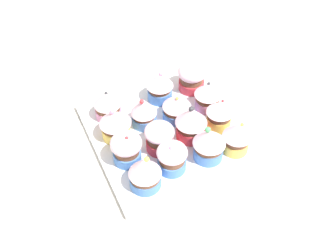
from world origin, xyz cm
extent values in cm
cube|color=beige|center=(0.00, 0.00, -1.50)|extent=(180.00, 180.00, 3.00)
cube|color=silver|center=(0.00, 0.00, 0.60)|extent=(32.05, 32.05, 1.20)
cylinder|color=#477AC6|center=(-9.99, -11.02, 2.35)|extent=(6.09, 6.09, 2.30)
cylinder|color=brown|center=(-9.99, -11.02, 4.07)|extent=(5.77, 5.77, 1.14)
cone|color=silver|center=(-9.99, -11.02, 6.64)|extent=(6.23, 6.23, 4.00)
sphere|color=#EAD64C|center=(-9.53, -11.09, 8.48)|extent=(1.02, 1.02, 1.02)
cylinder|color=#477AC6|center=(-3.76, -9.66, 2.41)|extent=(5.63, 5.63, 2.43)
cylinder|color=brown|center=(-3.76, -9.66, 4.29)|extent=(5.07, 5.07, 1.33)
ellipsoid|color=silver|center=(-3.76, -9.66, 5.88)|extent=(6.00, 6.00, 3.09)
sphere|color=pink|center=(-4.05, -9.77, 7.29)|extent=(0.93, 0.93, 0.93)
cylinder|color=#477AC6|center=(4.09, -10.19, 2.57)|extent=(5.98, 5.98, 2.74)
cylinder|color=brown|center=(4.09, -10.19, 4.62)|extent=(5.73, 5.73, 1.35)
cone|color=silver|center=(4.09, -10.19, 7.05)|extent=(6.57, 6.57, 3.52)
sphere|color=#4CB266|center=(3.85, -9.61, 8.64)|extent=(1.17, 1.17, 1.17)
cylinder|color=#EFC651|center=(10.06, -10.92, 2.44)|extent=(5.34, 5.34, 2.48)
cylinder|color=brown|center=(10.06, -10.92, 4.45)|extent=(4.93, 4.93, 1.54)
cone|color=silver|center=(10.06, -10.92, 6.93)|extent=(5.90, 5.90, 3.40)
sphere|color=#EAD64C|center=(10.63, -11.16, 8.52)|extent=(0.75, 0.75, 0.75)
cylinder|color=#477AC6|center=(-10.89, -3.96, 2.38)|extent=(5.62, 5.62, 2.36)
cylinder|color=brown|center=(-10.89, -3.96, 4.26)|extent=(4.97, 4.97, 1.39)
ellipsoid|color=silver|center=(-10.89, -3.96, 6.10)|extent=(6.28, 6.28, 3.84)
sphere|color=red|center=(-10.72, -4.33, 7.90)|extent=(0.81, 0.81, 0.81)
cylinder|color=#D1333D|center=(-3.82, -4.00, 2.40)|extent=(5.54, 5.54, 2.40)
cylinder|color=brown|center=(-3.82, -4.00, 4.37)|extent=(4.98, 4.98, 1.53)
ellipsoid|color=silver|center=(-3.82, -4.00, 6.10)|extent=(6.08, 6.08, 3.23)
cylinder|color=#D1333D|center=(3.53, -3.67, 2.51)|extent=(6.16, 6.16, 2.61)
cylinder|color=brown|center=(3.53, -3.67, 4.58)|extent=(5.57, 5.57, 1.53)
cone|color=silver|center=(3.53, -3.67, 7.24)|extent=(6.66, 6.66, 3.79)
sphere|color=#333338|center=(3.48, -3.46, 8.96)|extent=(1.14, 1.14, 1.14)
cylinder|color=#EFC651|center=(10.42, -3.56, 2.52)|extent=(5.28, 5.28, 2.64)
cylinder|color=brown|center=(10.42, -3.56, 4.56)|extent=(5.07, 5.07, 1.44)
cone|color=silver|center=(10.42, -3.56, 6.71)|extent=(5.77, 5.77, 2.86)
sphere|color=red|center=(11.00, -3.33, 8.05)|extent=(0.62, 0.62, 0.62)
cylinder|color=#EFC651|center=(-10.61, 3.10, 2.51)|extent=(6.01, 6.01, 2.62)
cylinder|color=brown|center=(-10.61, 3.10, 4.48)|extent=(5.64, 5.64, 1.31)
cone|color=silver|center=(-10.61, 3.10, 6.82)|extent=(6.64, 6.64, 3.38)
sphere|color=pink|center=(-10.96, 3.14, 8.35)|extent=(1.04, 1.04, 1.04)
cylinder|color=#477AC6|center=(-3.88, 3.92, 2.39)|extent=(5.39, 5.39, 2.39)
cylinder|color=brown|center=(-3.88, 3.92, 4.10)|extent=(4.90, 4.90, 1.02)
cone|color=silver|center=(-3.88, 3.92, 6.51)|extent=(5.63, 5.63, 3.80)
sphere|color=red|center=(-4.35, 3.54, 8.26)|extent=(0.99, 0.99, 0.99)
cylinder|color=#477AC6|center=(3.35, 2.63, 2.31)|extent=(6.14, 6.14, 2.22)
cylinder|color=brown|center=(3.35, 2.63, 4.01)|extent=(5.76, 5.76, 1.18)
cone|color=silver|center=(3.35, 2.63, 6.07)|extent=(6.26, 6.26, 2.94)
sphere|color=#EAD64C|center=(3.19, 2.05, 7.43)|extent=(0.71, 0.71, 0.71)
cylinder|color=pink|center=(11.11, 2.67, 2.36)|extent=(5.47, 5.47, 2.32)
cylinder|color=brown|center=(11.11, 2.67, 4.28)|extent=(5.24, 5.24, 1.52)
cone|color=silver|center=(11.11, 2.67, 6.53)|extent=(6.11, 6.11, 2.97)
sphere|color=#333338|center=(11.24, 2.90, 7.90)|extent=(0.77, 0.77, 0.77)
cylinder|color=pink|center=(-10.06, 9.55, 2.34)|extent=(5.74, 5.74, 2.28)
cylinder|color=brown|center=(-10.06, 9.55, 4.11)|extent=(5.45, 5.45, 1.26)
cone|color=silver|center=(-10.06, 9.55, 6.28)|extent=(5.83, 5.83, 3.08)
sphere|color=#333338|center=(-9.95, 9.78, 7.71)|extent=(0.72, 0.72, 0.72)
cylinder|color=#477AC6|center=(2.62, 9.86, 2.54)|extent=(5.67, 5.67, 2.67)
cylinder|color=brown|center=(2.62, 9.86, 4.54)|extent=(5.04, 5.04, 1.34)
cone|color=silver|center=(2.62, 9.86, 6.62)|extent=(6.16, 6.16, 2.83)
sphere|color=pink|center=(3.14, 10.37, 7.91)|extent=(0.90, 0.90, 0.90)
cylinder|color=#D1333D|center=(10.89, 9.92, 2.37)|extent=(6.03, 6.03, 2.35)
cylinder|color=brown|center=(10.89, 9.92, 4.27)|extent=(5.36, 5.36, 1.43)
ellipsoid|color=silver|center=(10.89, 9.92, 6.23)|extent=(6.59, 6.59, 4.16)
cube|color=white|center=(-22.66, 6.09, 0.30)|extent=(12.49, 12.07, 0.60)
camera|label=1|loc=(-25.34, -53.10, 63.73)|focal=42.43mm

